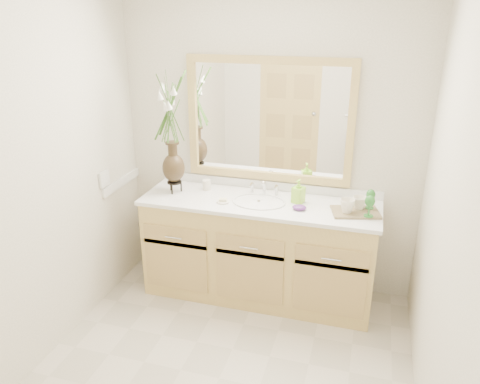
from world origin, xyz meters
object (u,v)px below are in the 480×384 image
(tumbler, at_px, (207,185))
(soap_bottle, at_px, (298,192))
(flower_vase, at_px, (171,121))
(tray, at_px, (355,212))

(tumbler, xyz_separation_m, soap_bottle, (0.77, -0.06, 0.04))
(flower_vase, bearing_deg, tray, -1.08)
(soap_bottle, height_order, tray, soap_bottle)
(flower_vase, relative_size, tumbler, 10.41)
(flower_vase, relative_size, tray, 2.57)
(tumbler, distance_m, tray, 1.21)
(tumbler, xyz_separation_m, tray, (1.20, -0.15, -0.03))
(tumbler, bearing_deg, tray, -6.91)
(soap_bottle, xyz_separation_m, tray, (0.43, -0.09, -0.07))
(soap_bottle, relative_size, tray, 0.49)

